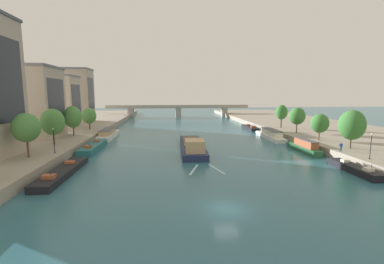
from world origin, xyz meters
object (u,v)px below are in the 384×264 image
(person_on_quay, at_px, (341,146))
(tree_right_past_mid, at_px, (320,123))
(moored_boat_left_lone, at_px, (63,172))
(tree_left_far, at_px, (89,116))
(moored_boat_right_midway, at_px, (270,135))
(tree_right_end_of_row, at_px, (352,125))
(barge_midriver, at_px, (192,146))
(moored_boat_left_near, at_px, (108,134))
(tree_right_third, at_px, (282,112))
(tree_left_distant, at_px, (73,117))
(bridge_far, at_px, (178,109))
(moored_boat_right_end, at_px, (353,168))
(tree_right_by_lamp, at_px, (297,116))
(tree_left_end_of_row, at_px, (26,128))
(moored_boat_right_gap_after, at_px, (250,128))
(lamppost_left_bank, at_px, (54,139))
(moored_boat_right_far, at_px, (304,147))
(lamppost_right_bank, at_px, (371,145))
(tree_left_past_mid, at_px, (53,122))
(moored_boat_left_downstream, at_px, (93,147))

(person_on_quay, bearing_deg, tree_right_past_mid, 77.04)
(moored_boat_left_lone, height_order, tree_left_far, tree_left_far)
(moored_boat_right_midway, xyz_separation_m, tree_right_end_of_row, (6.83, -21.67, 5.02))
(moored_boat_left_lone, distance_m, tree_left_far, 40.33)
(barge_midriver, bearing_deg, moored_boat_left_near, 138.82)
(barge_midriver, bearing_deg, tree_right_third, 37.06)
(tree_left_distant, distance_m, bridge_far, 75.67)
(moored_boat_right_end, distance_m, tree_right_by_lamp, 30.52)
(tree_left_end_of_row, height_order, tree_right_end_of_row, tree_right_end_of_row)
(moored_boat_right_gap_after, bearing_deg, lamppost_left_bank, -140.62)
(lamppost_left_bank, bearing_deg, moored_boat_right_end, -12.34)
(tree_right_end_of_row, bearing_deg, barge_midriver, 163.15)
(tree_right_third, relative_size, person_on_quay, 4.22)
(moored_boat_left_near, bearing_deg, tree_left_far, 139.39)
(moored_boat_left_near, height_order, tree_left_distant, tree_left_distant)
(tree_right_end_of_row, distance_m, lamppost_left_bank, 53.84)
(moored_boat_right_far, relative_size, moored_boat_right_midway, 0.69)
(moored_boat_right_end, relative_size, tree_left_distant, 1.53)
(tree_right_end_of_row, bearing_deg, moored_boat_right_gap_after, 99.48)
(moored_boat_left_near, height_order, moored_boat_right_midway, moored_boat_right_midway)
(tree_left_far, bearing_deg, barge_midriver, -41.05)
(tree_right_end_of_row, xyz_separation_m, lamppost_right_bank, (-2.67, -8.21, -2.14))
(tree_left_end_of_row, distance_m, lamppost_right_bank, 54.43)
(barge_midriver, distance_m, tree_right_third, 36.66)
(barge_midriver, bearing_deg, tree_right_past_mid, 0.38)
(moored_boat_right_far, height_order, lamppost_right_bank, lamppost_right_bank)
(moored_boat_left_lone, height_order, tree_right_by_lamp, tree_right_by_lamp)
(moored_boat_left_lone, height_order, lamppost_left_bank, lamppost_left_bank)
(moored_boat_left_near, bearing_deg, lamppost_left_bank, -98.00)
(tree_left_end_of_row, distance_m, tree_left_past_mid, 11.56)
(tree_left_far, distance_m, lamppost_left_bank, 31.58)
(barge_midriver, bearing_deg, lamppost_left_bank, -163.07)
(moored_boat_left_lone, bearing_deg, tree_left_distant, 104.89)
(tree_left_far, bearing_deg, moored_boat_left_near, -40.61)
(moored_boat_right_end, xyz_separation_m, tree_left_far, (-50.42, 41.89, 4.98))
(moored_boat_right_midway, bearing_deg, moored_boat_left_near, 172.64)
(moored_boat_right_midway, xyz_separation_m, bridge_far, (-21.43, 69.23, 2.87))
(moored_boat_right_gap_after, distance_m, bridge_far, 55.47)
(moored_boat_right_end, height_order, tree_left_distant, tree_left_distant)
(moored_boat_right_far, distance_m, tree_left_distant, 53.42)
(tree_left_far, relative_size, tree_right_past_mid, 1.05)
(barge_midriver, bearing_deg, moored_boat_right_end, -38.06)
(moored_boat_right_gap_after, distance_m, lamppost_right_bank, 48.41)
(moored_boat_left_downstream, relative_size, tree_right_by_lamp, 2.14)
(moored_boat_right_midway, bearing_deg, tree_left_end_of_row, -154.78)
(moored_boat_left_near, relative_size, moored_boat_right_midway, 0.95)
(barge_midriver, xyz_separation_m, tree_right_past_mid, (28.11, 0.19, 4.42))
(moored_boat_right_gap_after, distance_m, person_on_quay, 42.45)
(moored_boat_right_midway, bearing_deg, lamppost_right_bank, -82.07)
(barge_midriver, relative_size, tree_right_third, 3.44)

